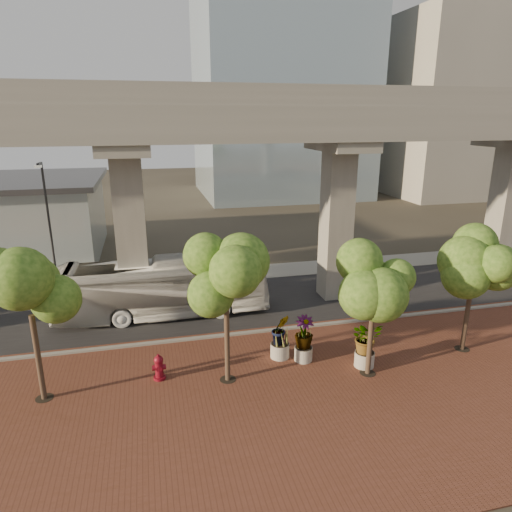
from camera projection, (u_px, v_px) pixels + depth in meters
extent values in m
plane|color=#322D24|center=(247.00, 318.00, 25.70)|extent=(160.00, 160.00, 0.00)
cube|color=brown|center=(290.00, 399.00, 18.26)|extent=(70.00, 13.00, 0.06)
cube|color=black|center=(240.00, 304.00, 27.55)|extent=(90.00, 8.00, 0.04)
cube|color=gray|center=(255.00, 332.00, 23.82)|extent=(70.00, 0.25, 0.16)
cube|color=gray|center=(224.00, 275.00, 32.66)|extent=(90.00, 3.00, 0.06)
cube|color=gray|center=(244.00, 124.00, 22.99)|extent=(72.00, 2.40, 1.80)
cube|color=gray|center=(232.00, 123.00, 25.97)|extent=(72.00, 2.40, 1.80)
cube|color=gray|center=(249.00, 94.00, 21.56)|extent=(72.00, 0.12, 1.00)
cube|color=gray|center=(228.00, 98.00, 26.58)|extent=(72.00, 0.12, 1.00)
cube|color=#9C968C|center=(454.00, 108.00, 64.20)|extent=(18.00, 16.00, 24.00)
imported|color=silver|center=(163.00, 288.00, 25.60)|extent=(11.76, 2.97, 3.26)
imported|color=black|center=(508.00, 256.00, 34.62)|extent=(4.42, 1.58, 1.45)
cylinder|color=maroon|center=(160.00, 377.00, 19.63)|extent=(0.52, 0.52, 0.12)
cylinder|color=maroon|center=(159.00, 369.00, 19.50)|extent=(0.35, 0.35, 0.84)
sphere|color=maroon|center=(159.00, 360.00, 19.38)|extent=(0.41, 0.41, 0.41)
cylinder|color=maroon|center=(158.00, 356.00, 19.32)|extent=(0.12, 0.12, 0.14)
cylinder|color=maroon|center=(159.00, 367.00, 19.48)|extent=(0.58, 0.23, 0.23)
cylinder|color=gray|center=(364.00, 359.00, 20.55)|extent=(0.89, 0.89, 0.69)
imported|color=#2B5015|center=(366.00, 337.00, 20.23)|extent=(1.98, 1.98, 1.48)
cylinder|color=#A6A196|center=(303.00, 354.00, 21.05)|extent=(0.83, 0.83, 0.65)
imported|color=#2B5015|center=(304.00, 332.00, 20.74)|extent=(2.04, 2.04, 1.53)
cylinder|color=gray|center=(280.00, 350.00, 21.32)|extent=(0.89, 0.89, 0.69)
imported|color=#2B5015|center=(280.00, 329.00, 21.00)|extent=(1.97, 1.97, 1.48)
cylinder|color=#4F3A2D|center=(38.00, 358.00, 17.75)|extent=(0.22, 0.22, 3.63)
cylinder|color=black|center=(45.00, 398.00, 18.28)|extent=(0.70, 0.70, 0.01)
cylinder|color=#4F3A2D|center=(227.00, 342.00, 19.04)|extent=(0.22, 0.22, 3.62)
cylinder|color=black|center=(228.00, 379.00, 19.57)|extent=(0.70, 0.70, 0.01)
cylinder|color=#4F3A2D|center=(370.00, 339.00, 19.57)|extent=(0.22, 0.22, 3.36)
cylinder|color=black|center=(368.00, 373.00, 20.06)|extent=(0.70, 0.70, 0.01)
cylinder|color=#4F3A2D|center=(467.00, 317.00, 21.65)|extent=(0.22, 0.22, 3.39)
cylinder|color=black|center=(462.00, 349.00, 22.15)|extent=(0.70, 0.70, 0.01)
cylinder|color=#2D2E32|center=(50.00, 229.00, 28.72)|extent=(0.14, 0.14, 8.14)
cube|color=#2D2E32|center=(39.00, 164.00, 27.05)|extent=(0.15, 1.02, 0.15)
cube|color=silver|center=(38.00, 166.00, 26.61)|extent=(0.41, 0.20, 0.12)
cylinder|color=#303136|center=(350.00, 209.00, 33.43)|extent=(0.15, 0.15, 8.73)
cube|color=#303136|center=(358.00, 148.00, 31.64)|extent=(0.16, 1.09, 0.16)
cube|color=silver|center=(361.00, 150.00, 31.17)|extent=(0.44, 0.22, 0.13)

